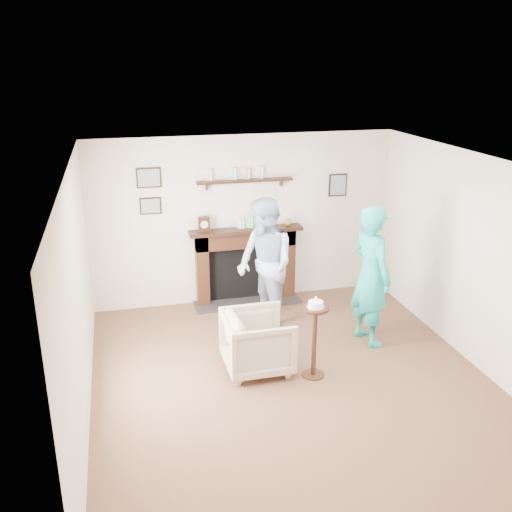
# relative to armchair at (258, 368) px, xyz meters

# --- Properties ---
(ground) EXTENTS (5.00, 5.00, 0.00)m
(ground) POSITION_rel_armchair_xyz_m (0.32, -0.39, 0.00)
(ground) COLOR brown
(ground) RESTS_ON ground
(room_shell) EXTENTS (4.54, 5.02, 2.52)m
(room_shell) POSITION_rel_armchair_xyz_m (0.32, 0.30, 1.62)
(room_shell) COLOR beige
(room_shell) RESTS_ON ground
(armchair) EXTENTS (0.79, 0.77, 0.71)m
(armchair) POSITION_rel_armchair_xyz_m (0.00, 0.00, 0.00)
(armchair) COLOR #C5AD92
(armchair) RESTS_ON ground
(man) EXTENTS (0.90, 1.03, 1.80)m
(man) POSITION_rel_armchair_xyz_m (0.38, 1.11, 0.00)
(man) COLOR silver
(man) RESTS_ON ground
(woman) EXTENTS (0.57, 0.75, 1.83)m
(woman) POSITION_rel_armchair_xyz_m (1.56, 0.35, 0.00)
(woman) COLOR #1EA4AD
(woman) RESTS_ON ground
(pedestal_table) EXTENTS (0.31, 0.31, 1.01)m
(pedestal_table) POSITION_rel_armchair_xyz_m (0.59, -0.31, 0.62)
(pedestal_table) COLOR black
(pedestal_table) RESTS_ON ground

